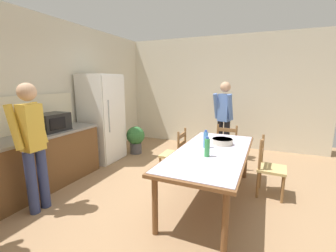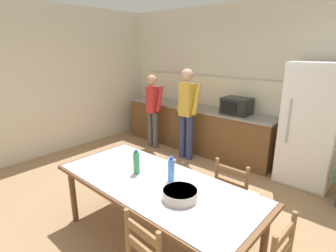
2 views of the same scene
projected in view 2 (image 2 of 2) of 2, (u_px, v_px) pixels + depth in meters
The scene contains 14 objects.
ground_plane at pixel (167, 218), 3.34m from camera, with size 8.32×8.32×0.00m, color #9E7A56.
wall_back at pixel (261, 83), 4.85m from camera, with size 6.52×0.12×2.90m, color beige.
wall_left at pixel (38, 82), 4.99m from camera, with size 0.12×5.20×2.90m, color beige.
kitchen_counter at pixel (195, 128), 5.55m from camera, with size 3.38×0.66×0.92m.
counter_splashback at pixel (205, 90), 5.55m from camera, with size 3.34×0.03×0.60m, color beige.
refrigerator at pixel (311, 125), 4.00m from camera, with size 0.77×0.73×1.89m.
microwave at pixel (237, 106), 4.78m from camera, with size 0.50×0.39×0.30m.
dining_table at pixel (155, 187), 2.72m from camera, with size 2.28×1.03×0.76m.
bottle_near_centre at pixel (136, 163), 2.84m from camera, with size 0.07×0.07×0.27m.
bottle_off_centre at pixel (171, 170), 2.68m from camera, with size 0.07×0.07×0.27m.
serving_bowl at pixel (180, 194), 2.37m from camera, with size 0.32×0.32×0.09m.
chair_side_far_right at pixel (235, 196), 3.01m from camera, with size 0.42×0.40×0.91m.
person_at_sink at pixel (153, 107), 5.53m from camera, with size 0.39×0.27×1.56m.
person_at_counter at pixel (187, 110), 4.90m from camera, with size 0.43×0.30×1.73m.
Camera 2 is at (1.90, -2.15, 2.08)m, focal length 28.00 mm.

